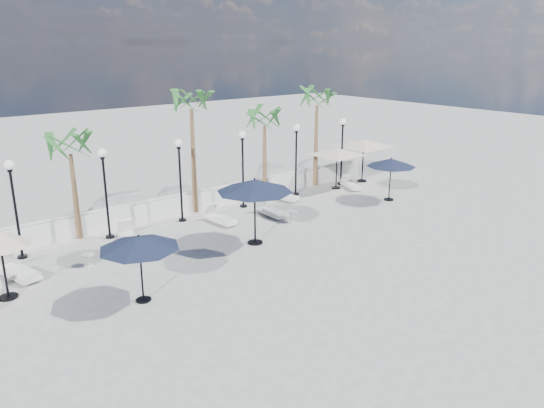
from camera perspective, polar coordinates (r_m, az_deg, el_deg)
ground at (r=19.88m, az=-0.21°, el=-6.54°), size 100.00×100.00×0.00m
balustrade at (r=25.64m, az=-10.76°, el=-0.24°), size 26.00×0.30×1.01m
lamppost_1 at (r=21.87m, az=-26.05°, el=0.81°), size 0.36×0.36×3.84m
lamppost_2 at (r=22.83m, az=-17.56°, el=2.40°), size 0.36×0.36×3.84m
lamppost_3 at (r=24.27m, az=-9.89°, el=3.78°), size 0.36×0.36×3.84m
lamppost_4 at (r=26.09m, az=-3.17°, el=4.93°), size 0.36×0.36×3.84m
lamppost_5 at (r=28.24m, az=2.62°, el=5.87°), size 0.36×0.36×3.84m
lamppost_6 at (r=30.64m, az=7.56°, el=6.62°), size 0.36×0.36×3.84m
palm_1 at (r=22.98m, az=-20.90°, el=5.39°), size 2.60×2.60×4.70m
palm_2 at (r=25.09m, az=-8.69°, el=10.36°), size 2.60×2.60×6.10m
palm_3 at (r=27.65m, az=-0.81°, el=8.71°), size 2.60×2.60×4.90m
palm_4 at (r=29.96m, az=4.85°, el=10.80°), size 2.60×2.60×5.70m
lounger_0 at (r=20.76m, az=-25.71°, el=-6.48°), size 1.17×2.19×0.78m
lounger_1 at (r=22.70m, az=-15.20°, el=-3.43°), size 1.11×2.05×0.73m
lounger_3 at (r=24.37m, az=-5.60°, el=-1.50°), size 0.76×1.92×0.70m
lounger_4 at (r=25.26m, az=-0.08°, el=-0.73°), size 0.69×1.99×0.74m
lounger_5 at (r=27.81m, az=1.11°, el=0.92°), size 0.97×1.95×0.70m
lounger_6 at (r=30.32m, az=8.46°, el=2.06°), size 1.12×1.79×0.64m
side_table_0 at (r=21.42m, az=-16.07°, el=-4.65°), size 0.47×0.47×0.46m
side_table_1 at (r=20.85m, az=-19.21°, el=-5.60°), size 0.45×0.45×0.44m
side_table_2 at (r=24.34m, az=2.10°, el=-1.24°), size 0.55×0.55×0.54m
parasol_navy_left at (r=16.97m, az=-14.10°, el=-4.06°), size 2.56×2.56×2.26m
parasol_navy_mid at (r=21.17m, az=-1.88°, el=1.95°), size 3.10×3.10×2.78m
parasol_navy_right at (r=28.03m, az=12.70°, el=4.35°), size 2.54×2.54×2.27m
parasol_cream_sq_a at (r=29.78m, az=7.04°, el=5.92°), size 5.01×5.01×2.46m
parasol_cream_sq_b at (r=31.53m, az=9.85°, el=6.80°), size 5.37×5.37×2.69m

